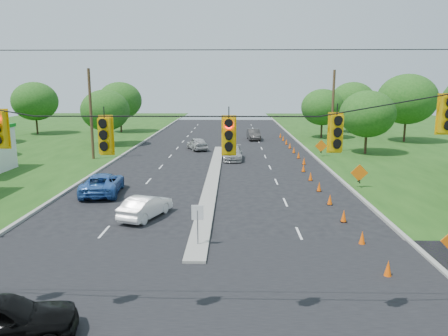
{
  "coord_description": "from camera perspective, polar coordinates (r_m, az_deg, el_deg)",
  "views": [
    {
      "loc": [
        1.62,
        -13.21,
        7.49
      ],
      "look_at": [
        1.11,
        11.1,
        2.8
      ],
      "focal_mm": 35.0,
      "sensor_mm": 36.0,
      "label": 1
    }
  ],
  "objects": [
    {
      "name": "ground",
      "position": [
        15.27,
        -5.32,
        -18.5
      ],
      "size": [
        160.0,
        160.0,
        0.0
      ],
      "primitive_type": "plane",
      "color": "black",
      "rests_on": "ground"
    },
    {
      "name": "cross_street",
      "position": [
        15.27,
        -5.32,
        -18.5
      ],
      "size": [
        160.0,
        14.0,
        0.02
      ],
      "primitive_type": "cube",
      "color": "black",
      "rests_on": "ground"
    },
    {
      "name": "curb_left",
      "position": [
        45.39,
        -13.79,
        1.1
      ],
      "size": [
        0.25,
        110.0,
        0.16
      ],
      "primitive_type": "cube",
      "color": "gray",
      "rests_on": "ground"
    },
    {
      "name": "curb_right",
      "position": [
        44.67,
        12.13,
        1.01
      ],
      "size": [
        0.25,
        110.0,
        0.16
      ],
      "primitive_type": "cube",
      "color": "gray",
      "rests_on": "ground"
    },
    {
      "name": "median",
      "position": [
        35.06,
        -1.48,
        -1.43
      ],
      "size": [
        1.0,
        34.0,
        0.18
      ],
      "primitive_type": "cube",
      "color": "gray",
      "rests_on": "ground"
    },
    {
      "name": "median_sign",
      "position": [
        20.2,
        -3.48,
        -6.46
      ],
      "size": [
        0.55,
        0.06,
        2.05
      ],
      "color": "gray",
      "rests_on": "ground"
    },
    {
      "name": "signal_span",
      "position": [
        12.58,
        -6.46,
        -0.7
      ],
      "size": [
        25.6,
        0.32,
        9.0
      ],
      "color": "#422D1C",
      "rests_on": "ground"
    },
    {
      "name": "utility_pole_far_left",
      "position": [
        45.56,
        -16.98,
        6.68
      ],
      "size": [
        0.28,
        0.28,
        9.0
      ],
      "primitive_type": "cylinder",
      "color": "#422D1C",
      "rests_on": "ground"
    },
    {
      "name": "utility_pole_far_right",
      "position": [
        49.51,
        14.0,
        7.13
      ],
      "size": [
        0.28,
        0.28,
        9.0
      ],
      "primitive_type": "cylinder",
      "color": "#422D1C",
      "rests_on": "ground"
    },
    {
      "name": "cone_0",
      "position": [
        18.74,
        20.64,
        -12.22
      ],
      "size": [
        0.32,
        0.32,
        0.7
      ],
      "primitive_type": "cone",
      "color": "#FF5807",
      "rests_on": "ground"
    },
    {
      "name": "cone_1",
      "position": [
        21.84,
        17.6,
        -8.7
      ],
      "size": [
        0.32,
        0.32,
        0.7
      ],
      "primitive_type": "cone",
      "color": "#FF5807",
      "rests_on": "ground"
    },
    {
      "name": "cone_2",
      "position": [
        25.04,
        15.37,
        -6.05
      ],
      "size": [
        0.32,
        0.32,
        0.7
      ],
      "primitive_type": "cone",
      "color": "#FF5807",
      "rests_on": "ground"
    },
    {
      "name": "cone_3",
      "position": [
        28.32,
        13.67,
        -4.01
      ],
      "size": [
        0.32,
        0.32,
        0.7
      ],
      "primitive_type": "cone",
      "color": "#FF5807",
      "rests_on": "ground"
    },
    {
      "name": "cone_4",
      "position": [
        31.64,
        12.32,
        -2.38
      ],
      "size": [
        0.32,
        0.32,
        0.7
      ],
      "primitive_type": "cone",
      "color": "#FF5807",
      "rests_on": "ground"
    },
    {
      "name": "cone_5",
      "position": [
        35.0,
        11.24,
        -1.07
      ],
      "size": [
        0.32,
        0.32,
        0.7
      ],
      "primitive_type": "cone",
      "color": "#FF5807",
      "rests_on": "ground"
    },
    {
      "name": "cone_6",
      "position": [
        38.38,
        10.35,
        0.01
      ],
      "size": [
        0.32,
        0.32,
        0.7
      ],
      "primitive_type": "cone",
      "color": "#FF5807",
      "rests_on": "ground"
    },
    {
      "name": "cone_7",
      "position": [
        41.87,
        10.41,
        0.91
      ],
      "size": [
        0.32,
        0.32,
        0.7
      ],
      "primitive_type": "cone",
      "color": "#FF5807",
      "rests_on": "ground"
    },
    {
      "name": "cone_8",
      "position": [
        45.28,
        9.72,
        1.68
      ],
      "size": [
        0.32,
        0.32,
        0.7
      ],
      "primitive_type": "cone",
      "color": "#FF5807",
      "rests_on": "ground"
    },
    {
      "name": "cone_9",
      "position": [
        48.71,
        9.12,
        2.35
      ],
      "size": [
        0.32,
        0.32,
        0.7
      ],
      "primitive_type": "cone",
      "color": "#FF5807",
      "rests_on": "ground"
    },
    {
      "name": "cone_10",
      "position": [
        52.14,
        8.6,
        2.92
      ],
      "size": [
        0.32,
        0.32,
        0.7
      ],
      "primitive_type": "cone",
      "color": "#FF5807",
      "rests_on": "ground"
    },
    {
      "name": "cone_11",
      "position": [
        55.58,
        8.14,
        3.42
      ],
      "size": [
        0.32,
        0.32,
        0.7
      ],
      "primitive_type": "cone",
      "color": "#FF5807",
      "rests_on": "ground"
    },
    {
      "name": "cone_12",
      "position": [
        59.03,
        7.74,
        3.87
      ],
      "size": [
        0.32,
        0.32,
        0.7
      ],
      "primitive_type": "cone",
      "color": "#FF5807",
      "rests_on": "ground"
    },
    {
      "name": "cone_13",
      "position": [
        62.48,
        7.38,
        4.26
      ],
      "size": [
        0.32,
        0.32,
        0.7
      ],
      "primitive_type": "cone",
      "color": "#FF5807",
      "rests_on": "ground"
    },
    {
      "name": "work_sign_1",
      "position": [
        33.15,
        17.25,
        -0.71
      ],
      "size": [
        1.27,
        0.58,
        1.37
      ],
      "color": "black",
      "rests_on": "ground"
    },
    {
      "name": "work_sign_2",
      "position": [
        46.57,
        12.57,
        2.76
      ],
      "size": [
        1.27,
        0.58,
        1.37
      ],
      "color": "black",
      "rests_on": "ground"
    },
    {
      "name": "tree_4",
      "position": [
        71.67,
        -23.46,
        8.0
      ],
      "size": [
        6.72,
        6.72,
        7.84
      ],
      "color": "black",
      "rests_on": "ground"
    },
    {
      "name": "tree_5",
      "position": [
        55.54,
        -15.26,
        7.28
      ],
      "size": [
        5.88,
        5.88,
        6.86
      ],
      "color": "black",
      "rests_on": "ground"
    },
    {
      "name": "tree_6",
      "position": [
        70.49,
        -13.43,
        8.56
      ],
      "size": [
        6.72,
        6.72,
        7.84
      ],
      "color": "black",
      "rests_on": "ground"
    },
    {
      "name": "tree_9",
      "position": [
        49.45,
        18.23,
        6.72
      ],
      "size": [
        5.88,
        5.88,
        6.86
      ],
      "color": "black",
      "rests_on": "ground"
    },
    {
      "name": "tree_10",
      "position": [
        61.46,
        22.8,
        8.29
      ],
      "size": [
        7.56,
        7.56,
        8.82
      ],
      "color": "black",
      "rests_on": "ground"
    },
    {
      "name": "tree_11",
      "position": [
        70.69,
        16.45,
        8.42
      ],
      "size": [
        6.72,
        6.72,
        7.84
      ],
      "color": "black",
      "rests_on": "ground"
    },
    {
      "name": "tree_12",
      "position": [
        62.53,
        12.73,
        7.76
      ],
      "size": [
        5.88,
        5.88,
        6.86
      ],
      "color": "black",
      "rests_on": "ground"
    },
    {
      "name": "white_sedan",
      "position": [
        25.25,
        -10.19,
        -4.98
      ],
      "size": [
        2.66,
        4.17,
        1.3
      ],
      "primitive_type": "imported",
      "rotation": [
        0.0,
        0.0,
        2.79
      ],
      "color": "white",
      "rests_on": "ground"
    },
    {
      "name": "blue_pickup",
      "position": [
        31.3,
        -15.59,
        -1.96
      ],
      "size": [
        2.98,
        5.5,
        1.46
      ],
      "primitive_type": "imported",
      "rotation": [
        0.0,
        0.0,
        3.25
      ],
      "color": "#3060AE",
      "rests_on": "ground"
    },
    {
      "name": "silver_car_far",
      "position": [
        43.71,
        1.17,
        1.93
      ],
      "size": [
        1.97,
        4.65,
        1.34
      ],
      "primitive_type": "imported",
      "rotation": [
        0.0,
        0.0,
        -0.02
      ],
      "color": "#9B9B9B",
      "rests_on": "ground"
    },
    {
      "name": "silver_car_oncoming",
      "position": [
        50.57,
        -3.53,
        3.21
      ],
      "size": [
        3.07,
        4.6,
        1.45
      ],
      "primitive_type": "imported",
      "rotation": [
        0.0,
        0.0,
        3.49
      ],
      "color": "#A7A7A7",
      "rests_on": "ground"
    },
    {
      "name": "dark_car_receding",
      "position": [
        59.77,
        3.89,
        4.39
      ],
      "size": [
        1.85,
        4.52,
        1.46
      ],
      "primitive_type": "imported",
      "rotation": [
        0.0,
        0.0,
        0.07
      ],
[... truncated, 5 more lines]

